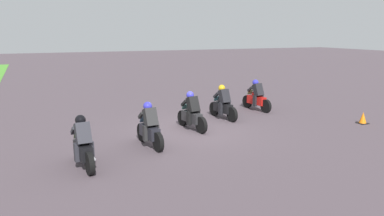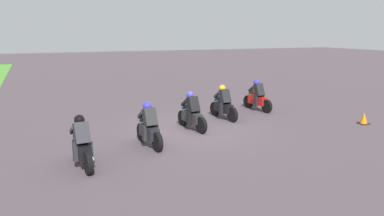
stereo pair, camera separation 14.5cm
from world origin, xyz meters
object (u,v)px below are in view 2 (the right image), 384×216
at_px(rider_lane_c, 192,114).
at_px(rider_lane_d, 149,128).
at_px(rider_lane_e, 82,146).
at_px(rider_lane_a, 258,98).
at_px(traffic_cone, 364,119).
at_px(rider_lane_b, 224,105).

bearing_deg(rider_lane_c, rider_lane_d, 115.72).
bearing_deg(rider_lane_e, rider_lane_a, -67.27).
distance_m(rider_lane_c, rider_lane_d, 2.64).
bearing_deg(rider_lane_e, traffic_cone, -92.24).
relative_size(rider_lane_d, traffic_cone, 4.17).
bearing_deg(traffic_cone, rider_lane_a, 32.26).
bearing_deg(traffic_cone, rider_lane_d, 86.93).
bearing_deg(rider_lane_c, rider_lane_b, -68.35).
xyz_separation_m(rider_lane_a, rider_lane_b, (-0.99, 2.38, 0.00)).
relative_size(rider_lane_c, traffic_cone, 4.16).
xyz_separation_m(rider_lane_c, rider_lane_d, (-1.48, 2.19, 0.00)).
distance_m(rider_lane_a, rider_lane_e, 10.14).
distance_m(rider_lane_a, rider_lane_c, 4.89).
xyz_separation_m(rider_lane_a, rider_lane_c, (-2.15, 4.39, 0.00)).
relative_size(rider_lane_b, rider_lane_d, 1.00).
bearing_deg(rider_lane_c, rider_lane_e, 112.17).
bearing_deg(traffic_cone, rider_lane_e, 93.47).
relative_size(rider_lane_c, rider_lane_d, 1.00).
height_order(rider_lane_b, rider_lane_c, same).
xyz_separation_m(rider_lane_d, traffic_cone, (-0.49, -9.18, -0.40)).
relative_size(rider_lane_b, traffic_cone, 4.17).
distance_m(rider_lane_a, rider_lane_d, 7.52).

